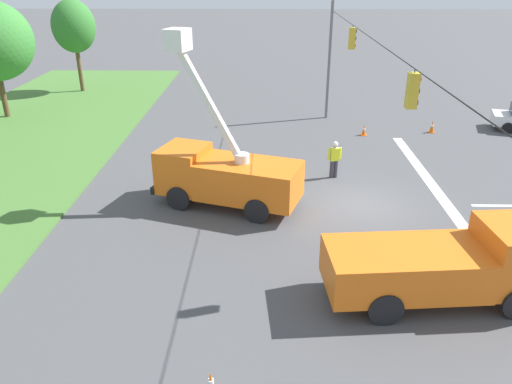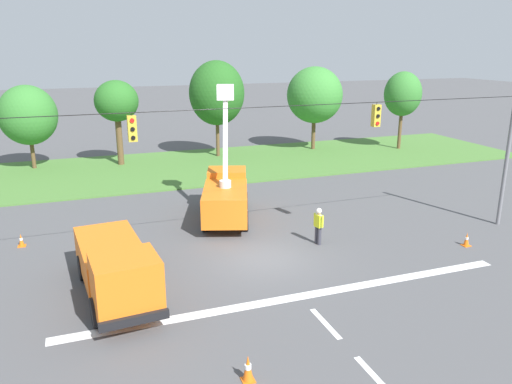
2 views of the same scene
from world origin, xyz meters
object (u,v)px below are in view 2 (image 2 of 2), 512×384
(tree_east, at_px, (217,93))
(tree_east_end, at_px, (403,94))
(tree_centre, at_px, (116,102))
(traffic_cone_foreground_right, at_px, (467,239))
(utility_truck_support_near, at_px, (116,267))
(tree_west, at_px, (28,115))
(road_worker, at_px, (318,224))
(traffic_cone_foreground_left, at_px, (21,240))
(tree_far_east, at_px, (315,95))
(utility_truck_bucket_lift, at_px, (226,193))
(traffic_cone_mid_right, at_px, (248,368))

(tree_east, height_order, tree_east_end, tree_east)
(tree_centre, height_order, traffic_cone_foreground_right, tree_centre)
(tree_centre, distance_m, utility_truck_support_near, 22.17)
(tree_west, xyz_separation_m, traffic_cone_foreground_right, (19.82, -23.11, -3.76))
(traffic_cone_foreground_right, bearing_deg, road_worker, 158.22)
(tree_east_end, distance_m, utility_truck_support_near, 32.96)
(road_worker, bearing_deg, tree_west, 123.15)
(traffic_cone_foreground_left, bearing_deg, tree_east, 48.42)
(tree_far_east, bearing_deg, tree_centre, -178.61)
(tree_east_end, xyz_separation_m, utility_truck_bucket_lift, (-19.92, -12.71, -3.47))
(tree_centre, distance_m, traffic_cone_foreground_left, 16.95)
(utility_truck_bucket_lift, bearing_deg, tree_west, 123.51)
(tree_centre, bearing_deg, traffic_cone_foreground_right, -58.59)
(tree_far_east, bearing_deg, traffic_cone_foreground_left, -145.44)
(tree_west, bearing_deg, tree_east, -2.04)
(tree_west, bearing_deg, tree_far_east, -1.29)
(utility_truck_bucket_lift, bearing_deg, tree_far_east, 50.27)
(tree_west, bearing_deg, traffic_cone_mid_right, -76.22)
(tree_east, relative_size, traffic_cone_foreground_right, 12.23)
(utility_truck_support_near, height_order, traffic_cone_foreground_left, utility_truck_support_near)
(utility_truck_support_near, bearing_deg, tree_far_east, 49.59)
(utility_truck_bucket_lift, relative_size, traffic_cone_foreground_right, 10.83)
(tree_east_end, height_order, utility_truck_bucket_lift, utility_truck_bucket_lift)
(tree_west, relative_size, tree_far_east, 0.86)
(tree_east_end, relative_size, utility_truck_support_near, 1.00)
(tree_east_end, distance_m, road_worker, 24.68)
(tree_west, relative_size, utility_truck_bucket_lift, 0.90)
(tree_east, distance_m, road_worker, 20.51)
(tree_far_east, relative_size, traffic_cone_foreground_right, 11.30)
(tree_centre, xyz_separation_m, tree_east, (7.93, 0.42, 0.37))
(utility_truck_support_near, height_order, road_worker, utility_truck_support_near)
(utility_truck_support_near, distance_m, traffic_cone_foreground_right, 15.71)
(tree_east_end, distance_m, traffic_cone_foreground_right, 23.15)
(tree_east_end, height_order, road_worker, tree_east_end)
(tree_centre, relative_size, utility_truck_support_near, 0.96)
(tree_east_end, bearing_deg, road_worker, -133.89)
(utility_truck_support_near, bearing_deg, traffic_cone_foreground_left, 120.05)
(tree_west, distance_m, utility_truck_support_near, 23.23)
(utility_truck_bucket_lift, height_order, road_worker, utility_truck_bucket_lift)
(road_worker, bearing_deg, tree_centre, 110.01)
(traffic_cone_foreground_left, height_order, traffic_cone_foreground_right, traffic_cone_foreground_right)
(road_worker, bearing_deg, utility_truck_bucket_lift, 121.97)
(tree_centre, relative_size, traffic_cone_foreground_left, 10.62)
(tree_east, relative_size, utility_truck_support_near, 1.15)
(tree_far_east, distance_m, tree_east_end, 7.71)
(road_worker, distance_m, traffic_cone_foreground_left, 13.82)
(road_worker, height_order, traffic_cone_foreground_right, road_worker)
(road_worker, relative_size, traffic_cone_foreground_right, 2.75)
(traffic_cone_foreground_left, distance_m, traffic_cone_mid_right, 14.42)
(traffic_cone_foreground_left, bearing_deg, traffic_cone_mid_right, -62.14)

